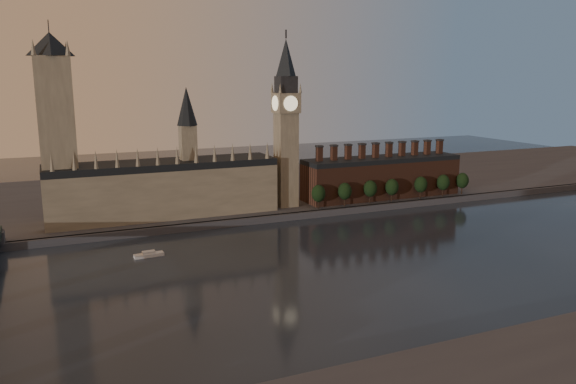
% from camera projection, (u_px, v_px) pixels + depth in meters
% --- Properties ---
extents(ground, '(900.00, 900.00, 0.00)m').
position_uv_depth(ground, '(362.00, 266.00, 251.22)').
color(ground, black).
rests_on(ground, ground).
extents(north_bank, '(900.00, 182.00, 4.00)m').
position_uv_depth(north_bank, '(237.00, 191.00, 410.91)').
color(north_bank, '#434348').
rests_on(north_bank, ground).
extents(palace_of_westminster, '(130.00, 30.30, 74.00)m').
position_uv_depth(palace_of_westminster, '(165.00, 186.00, 325.13)').
color(palace_of_westminster, gray).
rests_on(palace_of_westminster, north_bank).
extents(victoria_tower, '(24.00, 24.00, 108.00)m').
position_uv_depth(victoria_tower, '(56.00, 124.00, 296.08)').
color(victoria_tower, gray).
rests_on(victoria_tower, north_bank).
extents(big_ben, '(15.00, 15.00, 107.00)m').
position_uv_depth(big_ben, '(286.00, 121.00, 342.73)').
color(big_ben, gray).
rests_on(big_ben, north_bank).
extents(chimney_block, '(110.00, 25.00, 37.00)m').
position_uv_depth(chimney_block, '(381.00, 176.00, 377.78)').
color(chimney_block, '#522D1F').
rests_on(chimney_block, north_bank).
extents(embankment_tree_0, '(8.60, 8.60, 14.88)m').
position_uv_depth(embankment_tree_0, '(318.00, 193.00, 343.66)').
color(embankment_tree_0, black).
rests_on(embankment_tree_0, north_bank).
extents(embankment_tree_1, '(8.60, 8.60, 14.88)m').
position_uv_depth(embankment_tree_1, '(345.00, 191.00, 350.44)').
color(embankment_tree_1, black).
rests_on(embankment_tree_1, north_bank).
extents(embankment_tree_2, '(8.60, 8.60, 14.88)m').
position_uv_depth(embankment_tree_2, '(370.00, 189.00, 358.66)').
color(embankment_tree_2, black).
rests_on(embankment_tree_2, north_bank).
extents(embankment_tree_3, '(8.60, 8.60, 14.88)m').
position_uv_depth(embankment_tree_3, '(392.00, 187.00, 363.72)').
color(embankment_tree_3, black).
rests_on(embankment_tree_3, north_bank).
extents(embankment_tree_4, '(8.60, 8.60, 14.88)m').
position_uv_depth(embankment_tree_4, '(421.00, 185.00, 372.46)').
color(embankment_tree_4, black).
rests_on(embankment_tree_4, north_bank).
extents(embankment_tree_5, '(8.60, 8.60, 14.88)m').
position_uv_depth(embankment_tree_5, '(443.00, 182.00, 380.06)').
color(embankment_tree_5, black).
rests_on(embankment_tree_5, north_bank).
extents(embankment_tree_6, '(8.60, 8.60, 14.88)m').
position_uv_depth(embankment_tree_6, '(462.00, 181.00, 387.10)').
color(embankment_tree_6, black).
rests_on(embankment_tree_6, north_bank).
extents(river_boat, '(13.95, 4.82, 2.74)m').
position_uv_depth(river_boat, '(149.00, 254.00, 264.86)').
color(river_boat, silver).
rests_on(river_boat, ground).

